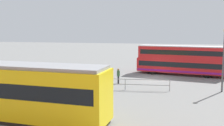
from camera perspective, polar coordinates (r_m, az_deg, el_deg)
name	(u,v)px	position (r m, az deg, el deg)	size (l,w,h in m)	color
ground_plane	(153,78)	(31.01, 9.15, -3.39)	(160.00, 160.00, 0.00)	slate
double_decker_bus	(182,60)	(33.99, 15.19, 0.64)	(11.49, 4.15, 3.73)	red
pedestrian_near_railing	(118,75)	(27.51, 1.41, -2.67)	(0.42, 0.42, 1.64)	black
pedestrian_railing	(125,82)	(24.70, 2.94, -4.29)	(8.38, 1.01, 1.08)	gray
info_sign	(89,72)	(25.66, -5.04, -2.08)	(1.12, 0.35, 2.22)	slate
street_lamp	(224,54)	(25.64, 23.50, 1.74)	(0.36, 0.36, 5.85)	#4C4C51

